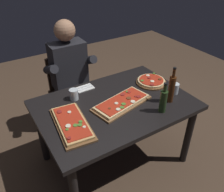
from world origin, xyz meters
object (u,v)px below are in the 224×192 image
object	(u,v)px
pizza_round_far	(151,81)
tumbler_far_side	(74,94)
wine_bottle_dark	(163,100)
diner_chair	(69,89)
tumbler_near_camera	(175,89)
pizza_rectangular_front	(122,102)
dining_table	(115,111)
seated_diner	(71,74)
oil_bottle_amber	(171,88)
pizza_rectangular_left	(72,123)

from	to	relation	value
pizza_round_far	tumbler_far_side	distance (m)	0.82
wine_bottle_dark	diner_chair	world-z (taller)	wine_bottle_dark
tumbler_near_camera	diner_chair	world-z (taller)	diner_chair
pizza_rectangular_front	pizza_round_far	bearing A→B (deg)	18.36
pizza_rectangular_front	wine_bottle_dark	size ratio (longest dim) A/B	2.11
dining_table	pizza_round_far	size ratio (longest dim) A/B	4.48
pizza_rectangular_front	pizza_round_far	size ratio (longest dim) A/B	1.90
pizza_round_far	seated_diner	distance (m)	0.89
dining_table	oil_bottle_amber	xyz separation A→B (m)	(0.45, -0.24, 0.23)
pizza_rectangular_front	tumbler_near_camera	bearing A→B (deg)	-11.48
dining_table	pizza_rectangular_left	xyz separation A→B (m)	(-0.46, -0.08, 0.12)
pizza_round_far	tumbler_near_camera	size ratio (longest dim) A/B	3.03
dining_table	pizza_rectangular_front	world-z (taller)	pizza_rectangular_front
oil_bottle_amber	tumbler_far_side	xyz separation A→B (m)	(-0.73, 0.50, -0.09)
pizza_rectangular_front	oil_bottle_amber	world-z (taller)	oil_bottle_amber
pizza_round_far	tumbler_far_side	bearing A→B (deg)	169.47
oil_bottle_amber	tumbler_far_side	distance (m)	0.89
diner_chair	pizza_round_far	bearing A→B (deg)	-49.83
pizza_round_far	wine_bottle_dark	size ratio (longest dim) A/B	1.11
pizza_rectangular_left	pizza_round_far	size ratio (longest dim) A/B	1.75
tumbler_far_side	tumbler_near_camera	bearing A→B (deg)	-25.53
pizza_round_far	dining_table	bearing A→B (deg)	-168.14
wine_bottle_dark	oil_bottle_amber	xyz separation A→B (m)	(0.16, 0.08, 0.03)
diner_chair	pizza_rectangular_left	bearing A→B (deg)	-110.31
tumbler_far_side	dining_table	bearing A→B (deg)	-41.90
oil_bottle_amber	tumbler_far_side	size ratio (longest dim) A/B	3.39
pizza_round_far	diner_chair	bearing A→B (deg)	130.17
dining_table	pizza_rectangular_front	size ratio (longest dim) A/B	2.36
wine_bottle_dark	seated_diner	size ratio (longest dim) A/B	0.21
pizza_round_far	wine_bottle_dark	bearing A→B (deg)	-118.80
tumbler_far_side	seated_diner	distance (m)	0.51
pizza_rectangular_front	pizza_rectangular_left	size ratio (longest dim) A/B	1.08
pizza_rectangular_front	tumbler_near_camera	size ratio (longest dim) A/B	5.75
pizza_round_far	oil_bottle_amber	size ratio (longest dim) A/B	0.91
pizza_round_far	wine_bottle_dark	xyz separation A→B (m)	(-0.23, -0.43, 0.09)
pizza_round_far	diner_chair	world-z (taller)	diner_chair
wine_bottle_dark	oil_bottle_amber	size ratio (longest dim) A/B	0.81
tumbler_far_side	diner_chair	size ratio (longest dim) A/B	0.12
pizza_rectangular_front	seated_diner	distance (m)	0.80
dining_table	wine_bottle_dark	distance (m)	0.47
wine_bottle_dark	pizza_rectangular_left	bearing A→B (deg)	162.07
diner_chair	seated_diner	distance (m)	0.28
dining_table	pizza_rectangular_left	world-z (taller)	pizza_rectangular_left
pizza_rectangular_front	tumbler_far_side	size ratio (longest dim) A/B	5.82
seated_diner	pizza_rectangular_front	bearing A→B (deg)	-78.61
tumbler_near_camera	tumbler_far_side	bearing A→B (deg)	154.47
pizza_round_far	oil_bottle_amber	bearing A→B (deg)	-101.33
dining_table	tumbler_far_side	size ratio (longest dim) A/B	13.75
pizza_rectangular_front	tumbler_far_side	bearing A→B (deg)	137.28
tumbler_far_side	pizza_rectangular_left	bearing A→B (deg)	-117.08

